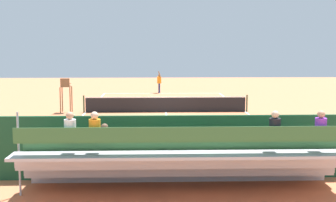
{
  "coord_description": "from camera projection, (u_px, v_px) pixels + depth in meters",
  "views": [
    {
      "loc": [
        0.8,
        27.65,
        4.16
      ],
      "look_at": [
        0.0,
        4.0,
        1.2
      ],
      "focal_mm": 47.8,
      "sensor_mm": 36.0,
      "label": 1
    }
  ],
  "objects": [
    {
      "name": "tennis_net",
      "position": [
        166.0,
        104.0,
        27.91
      ],
      "size": [
        10.3,
        0.1,
        1.07
      ],
      "color": "black",
      "rests_on": "ground"
    },
    {
      "name": "equipment_bag",
      "position": [
        231.0,
        167.0,
        14.72
      ],
      "size": [
        0.9,
        0.36,
        0.36
      ],
      "primitive_type": "cube",
      "color": "#334C8C",
      "rests_on": "ground"
    },
    {
      "name": "court_line_markings",
      "position": [
        166.0,
        112.0,
        28.0
      ],
      "size": [
        10.1,
        22.2,
        0.01
      ],
      "color": "white",
      "rests_on": "ground"
    },
    {
      "name": "backdrop_wall",
      "position": [
        179.0,
        147.0,
        13.96
      ],
      "size": [
        18.0,
        0.16,
        2.0
      ],
      "primitive_type": "cube",
      "color": "#1E4C2D",
      "rests_on": "ground"
    },
    {
      "name": "tennis_ball_near",
      "position": [
        144.0,
        96.0,
        36.64
      ],
      "size": [
        0.07,
        0.07,
        0.07
      ],
      "primitive_type": "sphere",
      "color": "#CCDB33",
      "rests_on": "ground"
    },
    {
      "name": "ground_plane",
      "position": [
        166.0,
        112.0,
        27.97
      ],
      "size": [
        60.0,
        60.0,
        0.0
      ],
      "primitive_type": "plane",
      "color": "#CC7047"
    },
    {
      "name": "courtside_bench",
      "position": [
        282.0,
        154.0,
        14.85
      ],
      "size": [
        1.8,
        0.4,
        0.93
      ],
      "color": "#234C2D",
      "rests_on": "ground"
    },
    {
      "name": "tennis_racket",
      "position": [
        155.0,
        93.0,
        38.85
      ],
      "size": [
        0.58,
        0.39,
        0.03
      ],
      "color": "black",
      "rests_on": "ground"
    },
    {
      "name": "bleacher_stand",
      "position": [
        183.0,
        159.0,
        12.6
      ],
      "size": [
        9.06,
        2.4,
        2.48
      ],
      "color": "#B2B2B7",
      "rests_on": "ground"
    },
    {
      "name": "line_judge",
      "position": [
        69.0,
        143.0,
        14.48
      ],
      "size": [
        0.42,
        0.55,
        1.93
      ],
      "color": "#232328",
      "rests_on": "ground"
    },
    {
      "name": "umpire_chair",
      "position": [
        66.0,
        92.0,
        27.64
      ],
      "size": [
        0.67,
        0.67,
        2.14
      ],
      "color": "brown",
      "rests_on": "ground"
    },
    {
      "name": "tennis_player",
      "position": [
        159.0,
        81.0,
        39.06
      ],
      "size": [
        0.4,
        0.54,
        1.93
      ],
      "color": "navy",
      "rests_on": "ground"
    }
  ]
}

